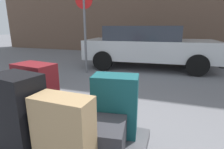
# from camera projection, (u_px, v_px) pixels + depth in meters

# --- Properties ---
(luggage_cart) EXTENTS (1.36, 0.90, 0.34)m
(luggage_cart) POSITION_uv_depth(u_px,v_px,m) (71.00, 148.00, 1.69)
(luggage_cart) COLOR #4C4C51
(luggage_cart) RESTS_ON ground_plane
(suitcase_tan_front_left) EXTENTS (0.43, 0.22, 0.59)m
(suitcase_tan_front_left) POSITION_uv_depth(u_px,v_px,m) (64.00, 136.00, 1.26)
(suitcase_tan_front_left) COLOR #9E7F56
(suitcase_tan_front_left) RESTS_ON luggage_cart
(suitcase_black_front_right) EXTENTS (0.41, 0.31, 0.70)m
(suitcase_black_front_right) POSITION_uv_depth(u_px,v_px,m) (20.00, 118.00, 1.40)
(suitcase_black_front_right) COLOR black
(suitcase_black_front_right) RESTS_ON luggage_cart
(suitcase_charcoal_rear_left) EXTENTS (0.55, 0.44, 0.28)m
(suitcase_charcoal_rear_left) POSITION_uv_depth(u_px,v_px,m) (95.00, 137.00, 1.51)
(suitcase_charcoal_rear_left) COLOR #2D2D33
(suitcase_charcoal_rear_left) RESTS_ON luggage_cart
(suitcase_maroon_center) EXTENTS (0.42, 0.29, 0.71)m
(suitcase_maroon_center) POSITION_uv_depth(u_px,v_px,m) (38.00, 99.00, 1.76)
(suitcase_maroon_center) COLOR maroon
(suitcase_maroon_center) RESTS_ON luggage_cart
(suitcase_teal_stacked_top) EXTENTS (0.46, 0.30, 0.60)m
(suitcase_teal_stacked_top) POSITION_uv_depth(u_px,v_px,m) (115.00, 105.00, 1.75)
(suitcase_teal_stacked_top) COLOR #144C51
(suitcase_teal_stacked_top) RESTS_ON luggage_cart
(parked_car) EXTENTS (4.42, 2.16, 1.42)m
(parked_car) POSITION_uv_depth(u_px,v_px,m) (148.00, 46.00, 6.16)
(parked_car) COLOR silver
(parked_car) RESTS_ON ground_plane
(no_parking_sign) EXTENTS (0.49, 0.11, 2.38)m
(no_parking_sign) POSITION_uv_depth(u_px,v_px,m) (85.00, 24.00, 5.20)
(no_parking_sign) COLOR slate
(no_parking_sign) RESTS_ON ground_plane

